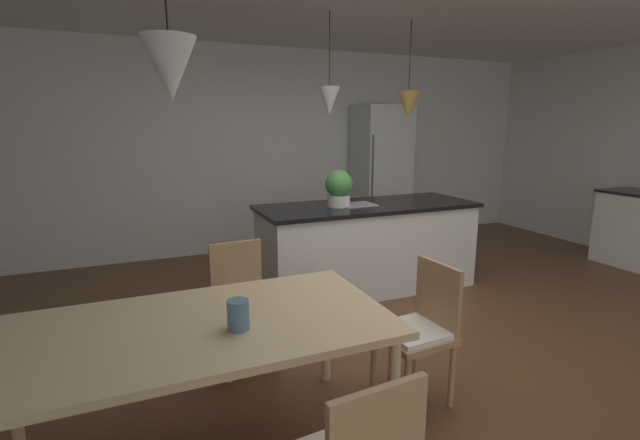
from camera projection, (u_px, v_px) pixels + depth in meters
name	position (u px, v px, depth m)	size (l,w,h in m)	color
ground_plane	(412.00, 346.00, 3.53)	(10.00, 8.40, 0.04)	brown
wall_back_kitchen	(281.00, 150.00, 6.18)	(10.00, 0.12, 2.70)	silver
dining_table	(195.00, 336.00, 2.19)	(1.93, 0.99, 0.74)	#D1B284
chair_kitchen_end	(420.00, 327.00, 2.75)	(0.43, 0.43, 0.87)	#A87F56
chair_far_right	(242.00, 300.00, 3.18)	(0.43, 0.43, 0.87)	#A87F56
kitchen_island	(367.00, 246.00, 4.66)	(2.25, 0.85, 0.91)	silver
refrigerator	(380.00, 176.00, 6.42)	(0.71, 0.67, 1.96)	silver
pendant_over_table	(170.00, 69.00, 1.95)	(0.24, 0.24, 0.91)	black
pendant_over_island_main	(329.00, 101.00, 4.19)	(0.20, 0.20, 0.92)	black
pendant_over_island_aux	(408.00, 105.00, 4.53)	(0.23, 0.23, 0.94)	black
potted_plant_on_island	(339.00, 188.00, 4.40)	(0.27, 0.27, 0.36)	beige
vase_on_dining_table	(238.00, 315.00, 2.11)	(0.10, 0.10, 0.15)	slate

